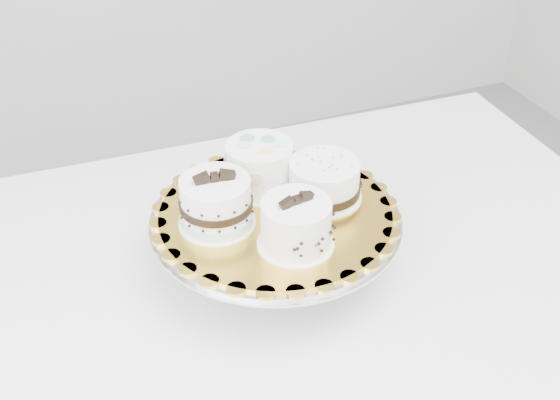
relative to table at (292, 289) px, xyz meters
name	(u,v)px	position (x,y,z in m)	size (l,w,h in m)	color
table	(292,289)	(0.00, 0.00, 0.00)	(1.29, 0.88, 0.75)	white
cake_stand	(276,231)	(-0.03, -0.01, 0.15)	(0.40, 0.40, 0.11)	gray
cake_board	(275,213)	(-0.03, -0.01, 0.18)	(0.37, 0.37, 0.01)	gold
cake_swirl	(296,225)	(-0.04, -0.10, 0.22)	(0.12, 0.12, 0.09)	white
cake_banded	(216,204)	(-0.13, 0.00, 0.22)	(0.12, 0.12, 0.10)	white
cake_dots	(260,166)	(-0.03, 0.07, 0.23)	(0.14, 0.14, 0.08)	white
cake_ribbon	(325,181)	(0.05, 0.00, 0.22)	(0.13, 0.12, 0.07)	white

